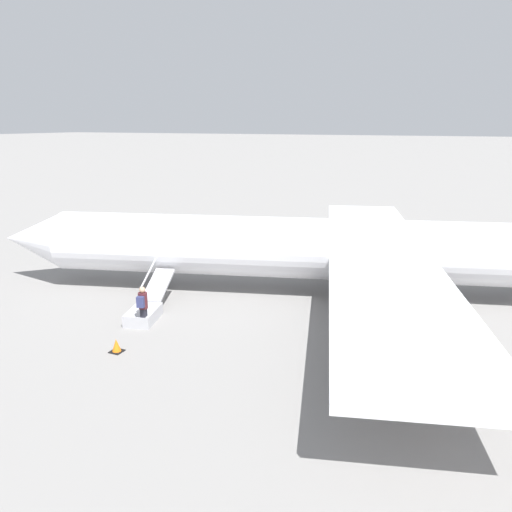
% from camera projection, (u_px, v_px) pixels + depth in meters
% --- Properties ---
extents(ground_plane, '(600.00, 600.00, 0.00)m').
position_uv_depth(ground_plane, '(346.00, 295.00, 23.76)').
color(ground_plane, gray).
extents(airplane_main, '(34.49, 26.79, 7.56)m').
position_uv_depth(airplane_main, '(372.00, 250.00, 23.03)').
color(airplane_main, silver).
rests_on(airplane_main, ground).
extents(boarding_stairs, '(2.10, 4.14, 1.82)m').
position_uv_depth(boarding_stairs, '(147.00, 308.00, 21.00)').
color(boarding_stairs, '#B2B2B7').
rests_on(boarding_stairs, ground).
extents(passenger, '(0.41, 0.56, 1.74)m').
position_uv_depth(passenger, '(143.00, 305.00, 19.65)').
color(passenger, '#23232D').
rests_on(passenger, ground).
extents(traffic_cone_near_stairs, '(0.44, 0.44, 0.49)m').
position_uv_depth(traffic_cone_near_stairs, '(116.00, 346.00, 17.84)').
color(traffic_cone_near_stairs, black).
rests_on(traffic_cone_near_stairs, ground).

